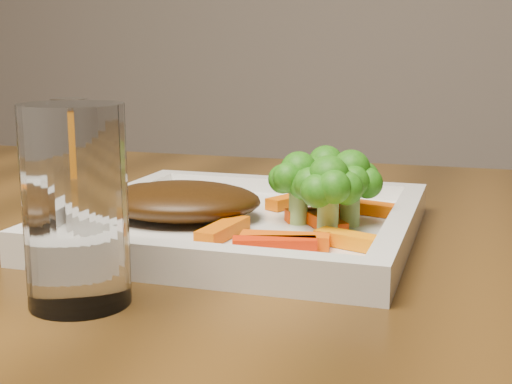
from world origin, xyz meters
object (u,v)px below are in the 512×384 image
(spice_shaker, at_px, (71,136))
(steak, at_px, (182,201))
(plate, at_px, (244,228))
(drinking_glass, at_px, (76,206))

(spice_shaker, bearing_deg, steak, -42.69)
(plate, xyz_separation_m, steak, (-0.05, -0.01, 0.02))
(drinking_glass, bearing_deg, steak, 92.67)
(steak, relative_size, drinking_glass, 1.09)
(plate, distance_m, spice_shaker, 0.37)
(spice_shaker, bearing_deg, plate, -36.35)
(spice_shaker, height_order, drinking_glass, drinking_glass)
(steak, bearing_deg, plate, 7.55)
(plate, bearing_deg, steak, -172.45)
(plate, distance_m, drinking_glass, 0.19)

